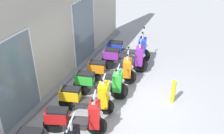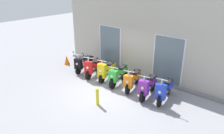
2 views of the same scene
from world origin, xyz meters
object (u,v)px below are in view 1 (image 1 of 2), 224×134
(curb_bollard, at_px, (173,92))
(scooter_purple, at_px, (125,58))
(scooter_green, at_px, (100,83))
(scooter_red, at_px, (76,118))
(scooter_yellow, at_px, (87,97))
(scooter_blue, at_px, (128,48))
(scooter_orange, at_px, (111,70))

(curb_bollard, bearing_deg, scooter_purple, 58.53)
(scooter_green, distance_m, curb_bollard, 2.06)
(scooter_red, xyz_separation_m, scooter_yellow, (0.82, 0.11, 0.02))
(scooter_blue, bearing_deg, scooter_purple, -169.05)
(scooter_red, distance_m, scooter_orange, 2.38)
(scooter_orange, bearing_deg, scooter_green, -179.81)
(scooter_green, relative_size, scooter_blue, 0.98)
(scooter_orange, relative_size, scooter_blue, 0.95)
(scooter_purple, xyz_separation_m, curb_bollard, (-1.13, -1.85, -0.13))
(scooter_green, height_order, scooter_orange, scooter_orange)
(scooter_red, height_order, scooter_yellow, same)
(scooter_yellow, distance_m, scooter_orange, 1.56)
(scooter_purple, height_order, curb_bollard, scooter_purple)
(scooter_red, bearing_deg, scooter_purple, -0.78)
(scooter_purple, bearing_deg, scooter_yellow, 176.29)
(scooter_orange, distance_m, scooter_blue, 1.57)
(scooter_green, bearing_deg, scooter_red, -176.74)
(scooter_red, relative_size, scooter_orange, 0.95)
(scooter_red, height_order, scooter_blue, scooter_blue)
(scooter_red, xyz_separation_m, scooter_green, (1.58, 0.09, -0.00))
(scooter_orange, height_order, curb_bollard, scooter_orange)
(scooter_purple, xyz_separation_m, scooter_blue, (0.70, 0.14, 0.01))
(scooter_red, height_order, scooter_green, scooter_red)
(scooter_red, relative_size, curb_bollard, 2.13)
(scooter_yellow, xyz_separation_m, scooter_orange, (1.56, -0.02, -0.01))
(scooter_yellow, height_order, curb_bollard, scooter_yellow)
(scooter_red, xyz_separation_m, curb_bollard, (2.12, -1.90, -0.11))
(scooter_blue, bearing_deg, scooter_yellow, 179.58)
(scooter_yellow, bearing_deg, curb_bollard, -57.01)
(scooter_green, xyz_separation_m, scooter_blue, (2.37, 0.00, 0.02))
(scooter_red, height_order, curb_bollard, scooter_red)
(scooter_yellow, bearing_deg, scooter_green, -1.82)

